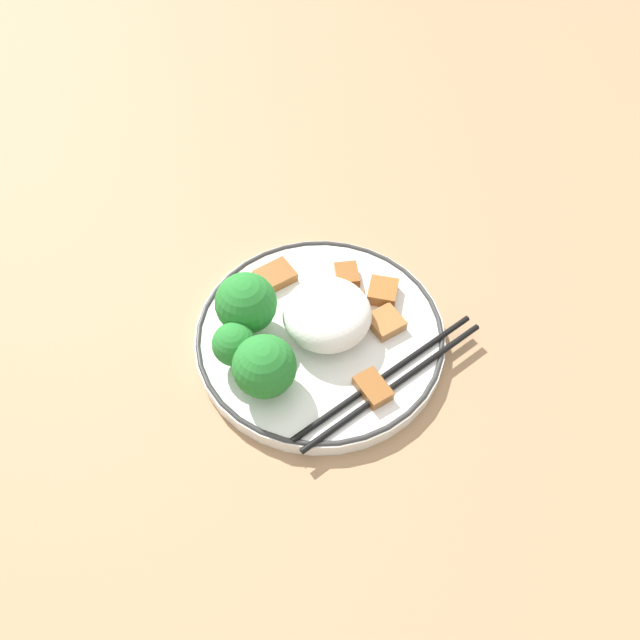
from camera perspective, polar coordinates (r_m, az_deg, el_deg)
The scene contains 13 objects.
ground_plane at distance 0.61m, azimuth -0.00°, elevation -1.98°, with size 3.00×3.00×0.00m, color #9E7A56.
plate at distance 0.61m, azimuth -0.00°, elevation -1.46°, with size 0.24×0.24×0.02m.
rice_mound at distance 0.58m, azimuth 0.75°, elevation 0.41°, with size 0.08×0.08×0.05m.
broccoli_back_left at distance 0.58m, azimuth -6.79°, elevation 1.52°, with size 0.06×0.06×0.07m.
broccoli_back_center at distance 0.56m, azimuth -7.86°, elevation -2.24°, with size 0.04×0.04×0.05m.
broccoli_back_right at distance 0.54m, azimuth -5.10°, elevation -4.27°, with size 0.06×0.06×0.06m.
meat_near_front at distance 0.61m, azimuth 2.32°, elevation 1.40°, with size 0.05×0.05×0.01m.
meat_near_left at distance 0.56m, azimuth 4.86°, elevation -6.24°, with size 0.03×0.02×0.01m.
meat_near_right at distance 0.64m, azimuth -4.10°, elevation 4.07°, with size 0.03×0.04×0.01m.
meat_near_back at distance 0.60m, azimuth 6.02°, elevation -0.20°, with size 0.03×0.03×0.01m.
meat_on_rice_edge at distance 0.64m, azimuth 2.46°, elevation 4.10°, with size 0.03×0.03×0.01m.
meat_mid_left at distance 0.63m, azimuth 5.76°, elevation 2.60°, with size 0.04×0.04×0.01m.
chopsticks at distance 0.57m, azimuth 6.46°, elevation -5.48°, with size 0.05×0.21×0.01m.
Camera 1 is at (-0.30, 0.17, 0.51)m, focal length 35.00 mm.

